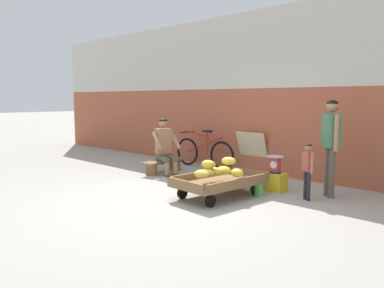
{
  "coord_description": "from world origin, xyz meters",
  "views": [
    {
      "loc": [
        4.2,
        -3.99,
        1.56
      ],
      "look_at": [
        -0.6,
        0.94,
        0.75
      ],
      "focal_mm": 36.47,
      "sensor_mm": 36.0,
      "label": 1
    }
  ],
  "objects_px": {
    "plastic_crate": "(275,182)",
    "customer_adult": "(331,137)",
    "bicycle_near_left": "(204,152)",
    "weighing_scale": "(275,164)",
    "banana_cart": "(220,182)",
    "vendor_seated": "(165,146)",
    "shopping_bag": "(256,188)",
    "low_bench": "(164,163)",
    "sign_board": "(253,152)",
    "customer_child": "(308,165)"
  },
  "relations": [
    {
      "from": "banana_cart",
      "to": "customer_child",
      "type": "bearing_deg",
      "value": 36.86
    },
    {
      "from": "customer_adult",
      "to": "shopping_bag",
      "type": "height_order",
      "value": "customer_adult"
    },
    {
      "from": "plastic_crate",
      "to": "sign_board",
      "type": "xyz_separation_m",
      "value": [
        -1.24,
        1.1,
        0.28
      ]
    },
    {
      "from": "plastic_crate",
      "to": "customer_adult",
      "type": "distance_m",
      "value": 1.19
    },
    {
      "from": "low_bench",
      "to": "vendor_seated",
      "type": "xyz_separation_m",
      "value": [
        0.08,
        -0.03,
        0.37
      ]
    },
    {
      "from": "bicycle_near_left",
      "to": "sign_board",
      "type": "xyz_separation_m",
      "value": [
        1.12,
        0.31,
        0.08
      ]
    },
    {
      "from": "sign_board",
      "to": "customer_adult",
      "type": "height_order",
      "value": "customer_adult"
    },
    {
      "from": "bicycle_near_left",
      "to": "customer_child",
      "type": "bearing_deg",
      "value": -17.83
    },
    {
      "from": "low_bench",
      "to": "banana_cart",
      "type": "bearing_deg",
      "value": -19.18
    },
    {
      "from": "low_bench",
      "to": "plastic_crate",
      "type": "distance_m",
      "value": 2.58
    },
    {
      "from": "customer_adult",
      "to": "weighing_scale",
      "type": "bearing_deg",
      "value": -164.15
    },
    {
      "from": "bicycle_near_left",
      "to": "customer_child",
      "type": "distance_m",
      "value": 3.21
    },
    {
      "from": "low_bench",
      "to": "customer_child",
      "type": "bearing_deg",
      "value": 0.82
    },
    {
      "from": "weighing_scale",
      "to": "bicycle_near_left",
      "type": "height_order",
      "value": "bicycle_near_left"
    },
    {
      "from": "low_bench",
      "to": "customer_child",
      "type": "relative_size",
      "value": 1.3
    },
    {
      "from": "low_bench",
      "to": "customer_child",
      "type": "xyz_separation_m",
      "value": [
        3.26,
        0.05,
        0.34
      ]
    },
    {
      "from": "bicycle_near_left",
      "to": "sign_board",
      "type": "height_order",
      "value": "sign_board"
    },
    {
      "from": "plastic_crate",
      "to": "customer_child",
      "type": "bearing_deg",
      "value": -15.43
    },
    {
      "from": "customer_adult",
      "to": "customer_child",
      "type": "bearing_deg",
      "value": -109.67
    },
    {
      "from": "bicycle_near_left",
      "to": "weighing_scale",
      "type": "bearing_deg",
      "value": -18.55
    },
    {
      "from": "vendor_seated",
      "to": "plastic_crate",
      "type": "distance_m",
      "value": 2.53
    },
    {
      "from": "customer_adult",
      "to": "plastic_crate",
      "type": "bearing_deg",
      "value": -164.22
    },
    {
      "from": "low_bench",
      "to": "vendor_seated",
      "type": "distance_m",
      "value": 0.38
    },
    {
      "from": "low_bench",
      "to": "weighing_scale",
      "type": "height_order",
      "value": "weighing_scale"
    },
    {
      "from": "bicycle_near_left",
      "to": "shopping_bag",
      "type": "relative_size",
      "value": 6.92
    },
    {
      "from": "customer_child",
      "to": "customer_adult",
      "type": "bearing_deg",
      "value": 70.33
    },
    {
      "from": "banana_cart",
      "to": "customer_child",
      "type": "distance_m",
      "value": 1.38
    },
    {
      "from": "vendor_seated",
      "to": "customer_adult",
      "type": "relative_size",
      "value": 0.75
    },
    {
      "from": "vendor_seated",
      "to": "sign_board",
      "type": "xyz_separation_m",
      "value": [
        1.24,
        1.37,
        -0.14
      ]
    },
    {
      "from": "plastic_crate",
      "to": "customer_child",
      "type": "xyz_separation_m",
      "value": [
        0.69,
        -0.19,
        0.39
      ]
    },
    {
      "from": "sign_board",
      "to": "customer_adult",
      "type": "relative_size",
      "value": 0.56
    },
    {
      "from": "vendor_seated",
      "to": "weighing_scale",
      "type": "height_order",
      "value": "vendor_seated"
    },
    {
      "from": "banana_cart",
      "to": "customer_adult",
      "type": "xyz_separation_m",
      "value": [
        1.23,
        1.24,
        0.71
      ]
    },
    {
      "from": "vendor_seated",
      "to": "shopping_bag",
      "type": "relative_size",
      "value": 4.75
    },
    {
      "from": "vendor_seated",
      "to": "weighing_scale",
      "type": "relative_size",
      "value": 3.8
    },
    {
      "from": "customer_child",
      "to": "shopping_bag",
      "type": "distance_m",
      "value": 0.89
    },
    {
      "from": "banana_cart",
      "to": "low_bench",
      "type": "bearing_deg",
      "value": 160.82
    },
    {
      "from": "weighing_scale",
      "to": "bicycle_near_left",
      "type": "relative_size",
      "value": 0.18
    },
    {
      "from": "banana_cart",
      "to": "low_bench",
      "type": "relative_size",
      "value": 1.32
    },
    {
      "from": "plastic_crate",
      "to": "bicycle_near_left",
      "type": "relative_size",
      "value": 0.22
    },
    {
      "from": "low_bench",
      "to": "sign_board",
      "type": "xyz_separation_m",
      "value": [
        1.32,
        1.34,
        0.23
      ]
    },
    {
      "from": "bicycle_near_left",
      "to": "sign_board",
      "type": "distance_m",
      "value": 1.16
    },
    {
      "from": "banana_cart",
      "to": "plastic_crate",
      "type": "bearing_deg",
      "value": 69.06
    },
    {
      "from": "banana_cart",
      "to": "customer_adult",
      "type": "relative_size",
      "value": 0.98
    },
    {
      "from": "weighing_scale",
      "to": "shopping_bag",
      "type": "relative_size",
      "value": 1.25
    },
    {
      "from": "low_bench",
      "to": "bicycle_near_left",
      "type": "distance_m",
      "value": 1.06
    },
    {
      "from": "sign_board",
      "to": "customer_adult",
      "type": "bearing_deg",
      "value": -22.46
    },
    {
      "from": "weighing_scale",
      "to": "vendor_seated",
      "type": "bearing_deg",
      "value": -173.88
    },
    {
      "from": "banana_cart",
      "to": "vendor_seated",
      "type": "distance_m",
      "value": 2.25
    },
    {
      "from": "weighing_scale",
      "to": "banana_cart",
      "type": "bearing_deg",
      "value": -110.97
    }
  ]
}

